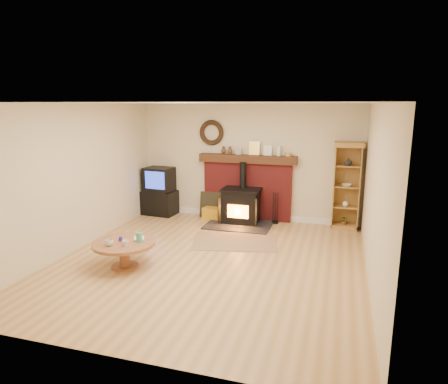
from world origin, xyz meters
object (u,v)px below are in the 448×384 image
(tv_unit, at_px, (159,192))
(coffee_table, at_px, (124,247))
(curio_cabinet, at_px, (347,186))
(wood_stove, at_px, (241,207))

(tv_unit, relative_size, coffee_table, 1.12)
(curio_cabinet, bearing_deg, wood_stove, -172.82)
(wood_stove, xyz_separation_m, curio_cabinet, (2.19, 0.28, 0.54))
(curio_cabinet, bearing_deg, tv_unit, -178.86)
(wood_stove, bearing_deg, curio_cabinet, 7.18)
(curio_cabinet, distance_m, coffee_table, 4.68)
(tv_unit, bearing_deg, curio_cabinet, 1.14)
(tv_unit, xyz_separation_m, curio_cabinet, (4.24, 0.08, 0.38))
(wood_stove, relative_size, curio_cabinet, 0.76)
(wood_stove, bearing_deg, coffee_table, -112.53)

